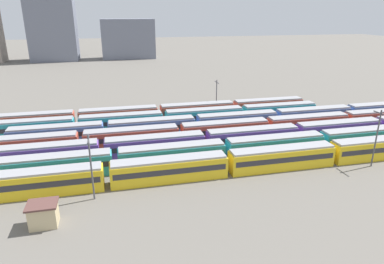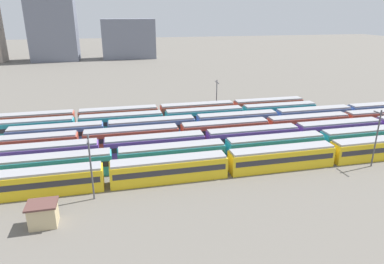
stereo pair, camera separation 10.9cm
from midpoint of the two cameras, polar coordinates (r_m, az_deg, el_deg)
The scene contains 14 objects.
ground_plane at distance 68.16m, azimuth -18.91°, elevation -3.07°, with size 600.00×600.00×0.00m, color #666059.
train_track_0 at distance 63.74m, azimuth 22.31°, elevation -3.21°, with size 112.50×3.06×3.75m.
train_track_1 at distance 60.23m, azimuth 5.59°, elevation -3.07°, with size 74.70×3.06×3.75m.
train_track_2 at distance 67.25m, azimuth 10.06°, elevation -0.84°, with size 93.60×3.06×3.75m.
train_track_3 at distance 73.94m, azimuth 12.49°, elevation 0.86°, with size 112.50×3.06×3.75m.
train_track_4 at distance 80.35m, azimuth 13.87°, elevation 2.24°, with size 112.50×3.06×3.75m.
train_track_5 at distance 77.64m, azimuth -4.64°, elevation 2.16°, with size 74.70×3.06×3.75m.
train_track_6 at distance 82.52m, azimuth -5.48°, elevation 3.18°, with size 74.70×3.06×3.75m.
catenary_pole_0 at distance 64.13m, azimuth 28.45°, elevation -0.56°, with size 0.24×3.20×9.91m.
catenary_pole_1 at distance 88.03m, azimuth 4.16°, elevation 6.23°, with size 0.24×3.20×8.65m.
catenary_pole_2 at distance 48.46m, azimuth -16.46°, elevation -5.18°, with size 0.24×3.20×9.56m.
signal_hut at distance 46.51m, azimuth -23.48°, elevation -12.41°, with size 3.60×3.00×3.04m.
distant_building_1 at distance 201.74m, azimuth -22.39°, elevation 18.04°, with size 23.57×18.21×49.73m, color slate.
distant_building_2 at distance 200.55m, azimuth -10.51°, elevation 15.01°, with size 28.73×14.59×21.21m, color slate.
Camera 2 is at (7.91, -47.40, 24.81)m, focal length 32.03 mm.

